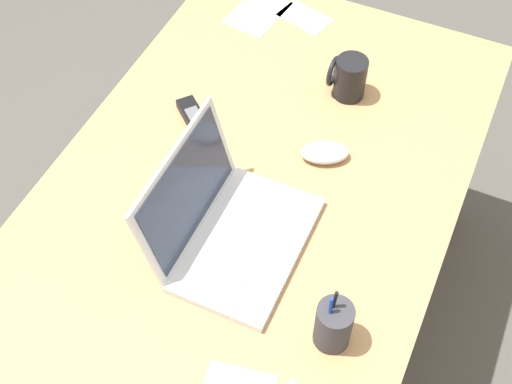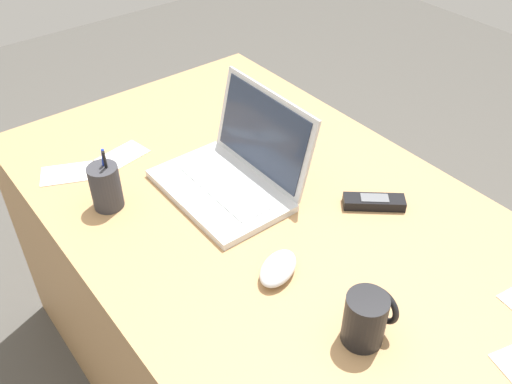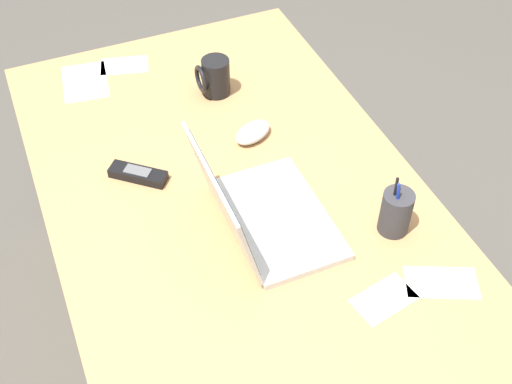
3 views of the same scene
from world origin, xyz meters
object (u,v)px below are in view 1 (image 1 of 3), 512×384
laptop (228,227)px  pen_holder (333,325)px  cordless_phone (195,120)px  computer_mouse (325,153)px  coffee_mug_white (349,77)px

laptop → pen_holder: 0.30m
laptop → cordless_phone: 0.34m
computer_mouse → pen_holder: pen_holder is taller
pen_holder → computer_mouse: bearing=22.7°
coffee_mug_white → cordless_phone: (-0.25, 0.29, -0.04)m
laptop → computer_mouse: laptop is taller
computer_mouse → cordless_phone: computer_mouse is taller
laptop → cordless_phone: laptop is taller
cordless_phone → pen_holder: size_ratio=0.88×
cordless_phone → pen_holder: 0.63m
computer_mouse → coffee_mug_white: size_ratio=1.03×
coffee_mug_white → computer_mouse: bearing=-173.6°
laptop → coffee_mug_white: 0.52m
computer_mouse → cordless_phone: (-0.03, 0.32, -0.01)m
pen_holder → cordless_phone: bearing=51.9°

